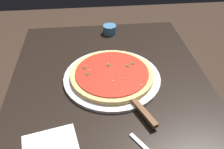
{
  "coord_description": "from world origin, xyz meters",
  "views": [
    {
      "loc": [
        0.64,
        -0.06,
        1.32
      ],
      "look_at": [
        -0.05,
        0.01,
        0.77
      ],
      "focal_mm": 38.97,
      "sensor_mm": 36.0,
      "label": 1
    }
  ],
  "objects": [
    {
      "name": "serving_plate",
      "position": [
        -0.05,
        0.01,
        0.75
      ],
      "size": [
        0.36,
        0.36,
        0.01
      ],
      "primitive_type": "cylinder",
      "color": "white",
      "rests_on": "restaurant_table"
    },
    {
      "name": "cup_small_sauce",
      "position": [
        -0.4,
        0.03,
        0.77
      ],
      "size": [
        0.06,
        0.06,
        0.04
      ],
      "primitive_type": "cylinder",
      "color": "teal",
      "rests_on": "restaurant_table"
    },
    {
      "name": "pizza",
      "position": [
        -0.05,
        0.01,
        0.77
      ],
      "size": [
        0.3,
        0.3,
        0.02
      ],
      "color": "#DBB26B",
      "rests_on": "serving_plate"
    },
    {
      "name": "pizza_server",
      "position": [
        0.1,
        0.07,
        0.76
      ],
      "size": [
        0.22,
        0.12,
        0.01
      ],
      "color": "silver",
      "rests_on": "serving_plate"
    },
    {
      "name": "napkin_folded_right",
      "position": [
        0.22,
        -0.19,
        0.75
      ],
      "size": [
        0.14,
        0.17,
        0.0
      ],
      "primitive_type": "cube",
      "rotation": [
        0.0,
        0.0,
        0.22
      ],
      "color": "white",
      "rests_on": "restaurant_table"
    },
    {
      "name": "restaurant_table",
      "position": [
        0.0,
        0.0,
        0.59
      ],
      "size": [
        0.97,
        0.73,
        0.75
      ],
      "color": "black",
      "rests_on": "ground_plane"
    }
  ]
}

